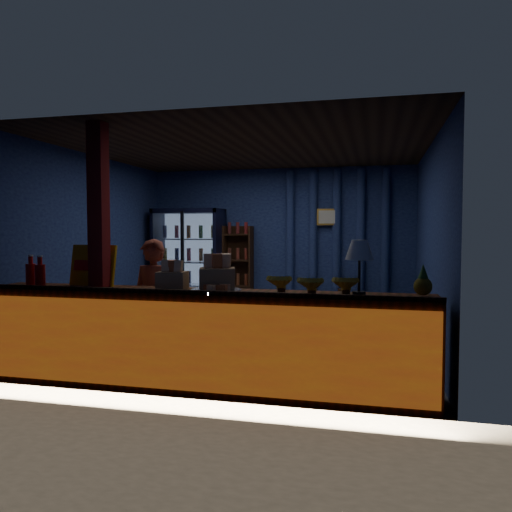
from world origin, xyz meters
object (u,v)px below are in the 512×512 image
Objects in this scene: shopkeeper at (153,305)px; table_lamp at (359,252)px; green_chair at (392,314)px; pastry_tray at (216,289)px.

shopkeeper is 2.35m from table_lamp.
green_chair is at bearing 51.94° from shopkeeper.
table_lamp is at bearing 2.28° from pastry_tray.
shopkeeper is 2.90× the size of table_lamp.
shopkeeper is at bearing 167.20° from table_lamp.
pastry_tray is at bearing 30.39° from green_chair.
pastry_tray reaches higher than green_chair.
shopkeeper reaches higher than pastry_tray.
green_chair is at bearing 62.12° from pastry_tray.
green_chair is 1.25× the size of table_lamp.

